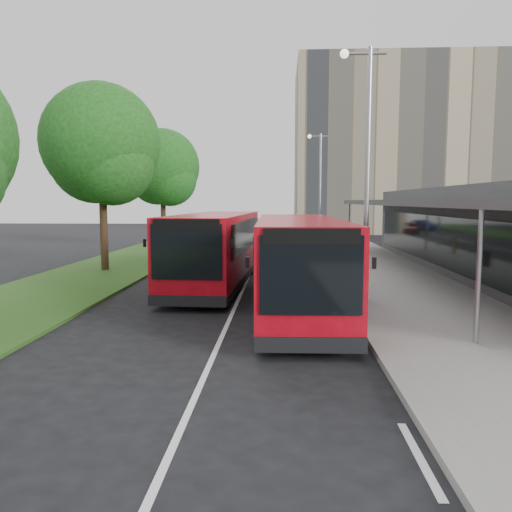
{
  "coord_description": "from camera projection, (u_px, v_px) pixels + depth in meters",
  "views": [
    {
      "loc": [
        1.48,
        -14.32,
        3.35
      ],
      "look_at": [
        0.6,
        2.53,
        1.5
      ],
      "focal_mm": 35.0,
      "sensor_mm": 36.0,
      "label": 1
    }
  ],
  "objects": [
    {
      "name": "car_near",
      "position": [
        290.0,
        227.0,
        51.73
      ],
      "size": [
        2.9,
        4.23,
        1.34
      ],
      "primitive_type": "imported",
      "rotation": [
        0.0,
        0.0,
        0.37
      ],
      "color": "#54120C",
      "rests_on": "ground"
    },
    {
      "name": "bus_main",
      "position": [
        298.0,
        264.0,
        15.2
      ],
      "size": [
        2.8,
        10.08,
        2.83
      ],
      "rotation": [
        0.0,
        0.0,
        0.02
      ],
      "color": "#B80917",
      "rests_on": "ground"
    },
    {
      "name": "tree_mid",
      "position": [
        101.0,
        151.0,
        23.38
      ],
      "size": [
        5.51,
        5.51,
        8.85
      ],
      "color": "black",
      "rests_on": "ground"
    },
    {
      "name": "kerb_dashes",
      "position": [
        309.0,
        252.0,
        33.34
      ],
      "size": [
        0.12,
        56.0,
        0.01
      ],
      "color": "silver",
      "rests_on": "ground"
    },
    {
      "name": "ground",
      "position": [
        231.0,
        316.0,
        14.66
      ],
      "size": [
        120.0,
        120.0,
        0.0
      ],
      "primitive_type": "plane",
      "color": "black",
      "rests_on": "ground"
    },
    {
      "name": "tree_far",
      "position": [
        162.0,
        171.0,
        35.32
      ],
      "size": [
        5.26,
        5.26,
        8.45
      ],
      "color": "black",
      "rests_on": "ground"
    },
    {
      "name": "bollard",
      "position": [
        336.0,
        244.0,
        30.93
      ],
      "size": [
        0.2,
        0.2,
        1.08
      ],
      "primitive_type": "cylinder",
      "rotation": [
        0.0,
        0.0,
        -0.15
      ],
      "color": "#FBFF0D",
      "rests_on": "pavement"
    },
    {
      "name": "grass_verge",
      "position": [
        161.0,
        249.0,
        34.87
      ],
      "size": [
        5.0,
        80.0,
        0.1
      ],
      "primitive_type": "cube",
      "color": "#284F19",
      "rests_on": "ground"
    },
    {
      "name": "lamp_post_near",
      "position": [
        365.0,
        158.0,
        15.91
      ],
      "size": [
        1.44,
        0.28,
        8.0
      ],
      "color": "gray",
      "rests_on": "pavement"
    },
    {
      "name": "lamp_post_far",
      "position": [
        319.0,
        182.0,
        35.77
      ],
      "size": [
        1.44,
        0.28,
        8.0
      ],
      "color": "gray",
      "rests_on": "pavement"
    },
    {
      "name": "car_far",
      "position": [
        261.0,
        225.0,
        59.26
      ],
      "size": [
        2.32,
        3.84,
        1.19
      ],
      "primitive_type": "imported",
      "rotation": [
        0.0,
        0.0,
        -0.31
      ],
      "color": "navy",
      "rests_on": "ground"
    },
    {
      "name": "lane_centre_line",
      "position": [
        257.0,
        258.0,
        29.54
      ],
      "size": [
        0.12,
        70.0,
        0.01
      ],
      "primitive_type": "cube",
      "color": "silver",
      "rests_on": "ground"
    },
    {
      "name": "station_building",
      "position": [
        496.0,
        231.0,
        21.81
      ],
      "size": [
        7.7,
        26.0,
        4.0
      ],
      "color": "#2F2F31",
      "rests_on": "ground"
    },
    {
      "name": "litter_bin",
      "position": [
        357.0,
        258.0,
        25.07
      ],
      "size": [
        0.43,
        0.43,
        0.77
      ],
      "primitive_type": "cylinder",
      "rotation": [
        0.0,
        0.0,
        -0.01
      ],
      "color": "#372516",
      "rests_on": "pavement"
    },
    {
      "name": "pavement",
      "position": [
        348.0,
        249.0,
        34.19
      ],
      "size": [
        5.0,
        80.0,
        0.15
      ],
      "primitive_type": "cube",
      "color": "gray",
      "rests_on": "ground"
    },
    {
      "name": "office_block",
      "position": [
        397.0,
        150.0,
        54.64
      ],
      "size": [
        22.0,
        12.0,
        18.0
      ],
      "primitive_type": "cube",
      "color": "tan",
      "rests_on": "ground"
    },
    {
      "name": "bus_second",
      "position": [
        216.0,
        249.0,
        19.77
      ],
      "size": [
        3.02,
        10.21,
        2.86
      ],
      "rotation": [
        0.0,
        0.0,
        -0.04
      ],
      "color": "#B80917",
      "rests_on": "ground"
    }
  ]
}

